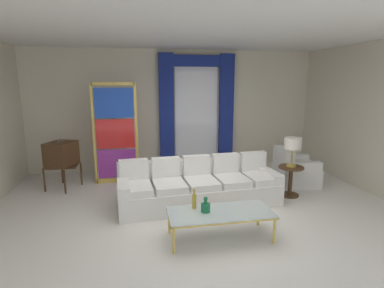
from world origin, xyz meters
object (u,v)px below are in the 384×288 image
Objects in this scene: vintage_tv at (61,155)px; armchair_white at (294,171)px; couch_white_long at (199,187)px; round_side_table at (290,178)px; peacock_figurine at (133,176)px; table_lamp_brass at (293,145)px; bottle_blue_decanter at (206,207)px; stained_glass_divider at (116,136)px; bottle_crystal_tall at (194,201)px; coffee_table at (220,214)px.

vintage_tv is 4.98m from armchair_white.
round_side_table is (1.84, 0.01, 0.05)m from couch_white_long.
couch_white_long is at bearing -43.65° from peacock_figurine.
vintage_tv is 2.36× the size of table_lamp_brass.
armchair_white is 1.61× the size of table_lamp_brass.
vintage_tv reaches higher than bottle_blue_decanter.
stained_glass_divider is 3.70× the size of round_side_table.
bottle_crystal_tall is at bearing -46.61° from vintage_tv.
stained_glass_divider is at bearing 114.85° from bottle_crystal_tall.
vintage_tv reaches higher than peacock_figurine.
armchair_white reaches higher than peacock_figurine.
stained_glass_divider is (-1.36, 2.79, 0.57)m from bottle_blue_decanter.
table_lamp_brass is (1.81, 1.35, 0.65)m from coffee_table.
vintage_tv reaches higher than round_side_table.
peacock_figurine is (-0.89, 2.32, -0.31)m from bottle_crystal_tall.
peacock_figurine is at bearing 112.59° from bottle_blue_decanter.
vintage_tv reaches higher than table_lamp_brass.
round_side_table is at bearing 153.43° from table_lamp_brass.
peacock_figurine is (-1.20, 1.15, -0.09)m from couch_white_long.
couch_white_long is 1.35m from coffee_table.
stained_glass_divider is at bearing 136.29° from couch_white_long.
couch_white_long reaches higher than peacock_figurine.
bottle_crystal_tall is 2.51m from peacock_figurine.
coffee_table is 2.26m from round_side_table.
bottle_crystal_tall is 2.97m from stained_glass_divider.
couch_white_long is 13.25× the size of bottle_blue_decanter.
stained_glass_divider reaches higher than vintage_tv.
peacock_figurine is at bearing 136.35° from couch_white_long.
vintage_tv is at bearing 133.39° from bottle_crystal_tall.
round_side_table is at bearing 33.20° from bottle_blue_decanter.
table_lamp_brass is (2.15, 1.18, 0.50)m from bottle_crystal_tall.
table_lamp_brass is at bearing 28.76° from bottle_crystal_tall.
coffee_table is 6.59× the size of bottle_blue_decanter.
couch_white_long reaches higher than bottle_crystal_tall.
couch_white_long reaches higher than coffee_table.
round_side_table is (4.48, -1.28, -0.37)m from vintage_tv.
table_lamp_brass reaches higher than bottle_blue_decanter.
armchair_white is at bearing 41.74° from coffee_table.
vintage_tv is at bearing 174.40° from peacock_figurine.
coffee_table is 0.24m from bottle_blue_decanter.
coffee_table is 0.67× the size of stained_glass_divider.
round_side_table is at bearing -23.47° from stained_glass_divider.
couch_white_long is 1.66m from peacock_figurine.
peacock_figurine is at bearing -43.94° from stained_glass_divider.
peacock_figurine is at bearing -5.60° from vintage_tv.
bottle_blue_decanter is at bearing -45.16° from bottle_crystal_tall.
stained_glass_divider reaches higher than round_side_table.
bottle_blue_decanter is at bearing -46.53° from vintage_tv.
bottle_blue_decanter is at bearing -146.80° from table_lamp_brass.
table_lamp_brass is (4.48, -1.28, 0.30)m from vintage_tv.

